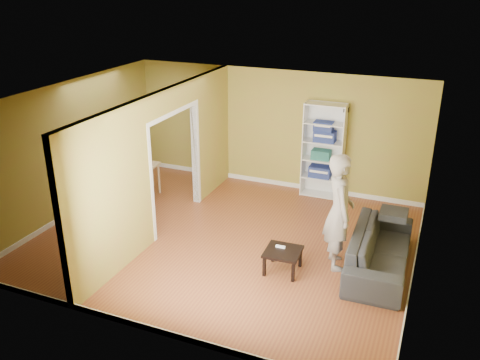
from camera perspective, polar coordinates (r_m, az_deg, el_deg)
name	(u,v)px	position (r m, az deg, el deg)	size (l,w,h in m)	color
room_shell	(225,172)	(8.71, -1.72, 0.95)	(6.50, 6.50, 6.50)	brown
partition	(164,162)	(9.23, -8.54, 1.97)	(0.22, 5.50, 2.60)	#A2873C
wall_speaker	(346,110)	(10.57, 11.85, 7.75)	(0.10, 0.10, 0.10)	black
sofa	(381,244)	(8.50, 15.52, -6.96)	(0.97, 2.26, 0.86)	#2C2C2D
person	(340,202)	(8.11, 11.15, -2.44)	(0.64, 0.82, 2.26)	slate
bookshelf	(324,150)	(10.81, 9.41, 3.34)	(0.85, 0.37, 2.02)	white
paper_box_navy_a	(320,171)	(10.93, 9.00, 0.97)	(0.46, 0.30, 0.23)	navy
paper_box_teal	(321,155)	(10.80, 9.09, 2.84)	(0.39, 0.25, 0.20)	#1F7F5F
paper_box_navy_b	(325,136)	(10.66, 9.51, 4.88)	(0.44, 0.28, 0.22)	navy
paper_box_navy_c	(324,127)	(10.62, 9.37, 5.86)	(0.39, 0.25, 0.20)	navy
coffee_table	(283,254)	(8.19, 4.84, -8.24)	(0.56, 0.56, 0.37)	black
game_controller	(281,247)	(8.23, 4.57, -7.47)	(0.16, 0.04, 0.03)	white
dining_table	(129,168)	(10.98, -12.40, 1.31)	(1.14, 0.76, 0.71)	tan
chair_left	(99,172)	(11.40, -15.55, 0.91)	(0.43, 0.43, 0.94)	#D4B07D
chair_near	(118,185)	(10.52, -13.57, -0.57)	(0.45, 0.45, 0.98)	tan
chair_far	(143,166)	(11.48, -10.87, 1.51)	(0.43, 0.43, 0.95)	tan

